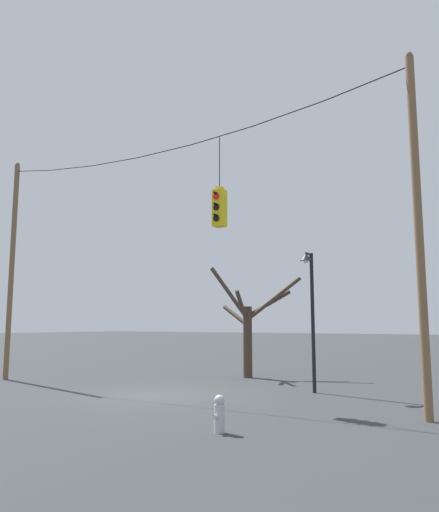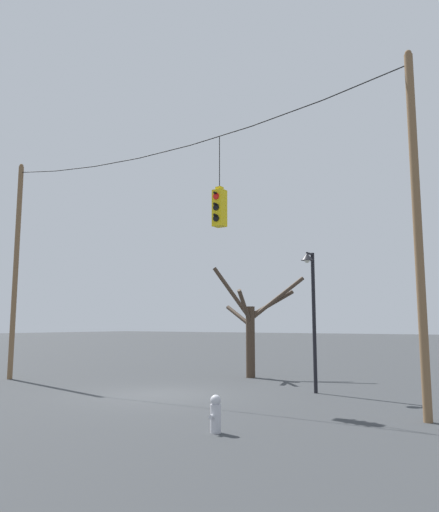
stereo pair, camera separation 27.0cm
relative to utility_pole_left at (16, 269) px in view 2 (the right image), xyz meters
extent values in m
plane|color=#383A3D|center=(7.88, -0.03, -4.44)|extent=(200.00, 200.00, 0.00)
cylinder|color=brown|center=(0.00, 0.00, -0.05)|extent=(0.20, 0.20, 8.78)
sphere|color=brown|center=(0.00, 0.00, 4.38)|extent=(0.16, 0.16, 0.16)
cylinder|color=brown|center=(15.77, 0.00, -0.05)|extent=(0.20, 0.20, 8.78)
sphere|color=brown|center=(15.77, 0.00, 4.38)|extent=(0.16, 0.16, 0.16)
cylinder|color=black|center=(1.13, 0.00, 3.92)|extent=(2.26, 0.03, 0.37)
cylinder|color=black|center=(3.38, 0.00, 3.64)|extent=(2.26, 0.03, 0.25)
cylinder|color=black|center=(5.63, 0.00, 3.47)|extent=(2.25, 0.03, 0.14)
cylinder|color=black|center=(7.88, 0.00, 3.41)|extent=(2.25, 0.03, 0.03)
cylinder|color=black|center=(10.14, 0.00, 3.47)|extent=(2.25, 0.03, 0.14)
cylinder|color=black|center=(12.39, 0.00, 3.64)|extent=(2.26, 0.03, 0.25)
cylinder|color=black|center=(14.64, 0.00, 3.92)|extent=(2.26, 0.03, 0.37)
cube|color=yellow|center=(10.13, 0.00, 1.20)|extent=(0.34, 0.34, 1.12)
cube|color=yellow|center=(10.13, 0.00, 1.81)|extent=(0.19, 0.19, 0.10)
cylinder|color=black|center=(10.13, 0.00, 2.66)|extent=(0.02, 0.02, 1.60)
cylinder|color=red|center=(10.13, -0.18, 1.54)|extent=(0.20, 0.03, 0.20)
cylinder|color=black|center=(10.13, -0.23, 1.63)|extent=(0.07, 0.12, 0.07)
cylinder|color=black|center=(10.13, -0.18, 1.20)|extent=(0.20, 0.03, 0.20)
cylinder|color=black|center=(10.13, -0.23, 1.29)|extent=(0.07, 0.12, 0.07)
cylinder|color=black|center=(10.13, -0.18, 0.86)|extent=(0.20, 0.03, 0.20)
cylinder|color=black|center=(10.13, -0.23, 0.95)|extent=(0.07, 0.12, 0.07)
cylinder|color=red|center=(10.13, 0.18, 1.54)|extent=(0.20, 0.03, 0.20)
cylinder|color=black|center=(10.13, 0.23, 1.63)|extent=(0.07, 0.12, 0.07)
cylinder|color=black|center=(10.13, 0.18, 1.20)|extent=(0.20, 0.03, 0.20)
cylinder|color=black|center=(10.13, 0.23, 1.29)|extent=(0.07, 0.12, 0.07)
cylinder|color=black|center=(10.13, 0.18, 0.86)|extent=(0.20, 0.03, 0.20)
cylinder|color=black|center=(10.13, 0.23, 0.95)|extent=(0.07, 0.12, 0.07)
cylinder|color=black|center=(11.77, 3.05, -2.19)|extent=(0.12, 0.12, 4.51)
cylinder|color=black|center=(11.77, 2.83, 0.02)|extent=(0.07, 0.44, 0.07)
cone|color=#232328|center=(11.77, 2.61, -0.10)|extent=(0.40, 0.40, 0.24)
sphere|color=silver|center=(11.77, 2.61, -0.22)|extent=(0.18, 0.18, 0.18)
cylinder|color=#423326|center=(7.69, 5.89, -2.99)|extent=(0.37, 0.37, 2.91)
cylinder|color=#423326|center=(7.09, 5.44, -0.98)|extent=(1.41, 1.13, 2.22)
cylinder|color=#423326|center=(8.58, 6.61, -1.20)|extent=(1.96, 1.62, 1.89)
cylinder|color=#423326|center=(6.97, 6.14, -1.91)|extent=(1.57, 0.68, 0.94)
cylinder|color=#423326|center=(8.34, 6.59, -1.41)|extent=(1.47, 1.57, 1.19)
cylinder|color=#423326|center=(7.75, 5.35, -1.58)|extent=(0.31, 1.23, 1.44)
cylinder|color=silver|center=(12.44, -3.56, -4.16)|extent=(0.22, 0.22, 0.56)
sphere|color=silver|center=(12.44, -3.56, -3.80)|extent=(0.22, 0.22, 0.22)
cylinder|color=silver|center=(12.44, -3.70, -4.11)|extent=(0.09, 0.10, 0.09)
camera|label=1|loc=(18.14, -12.31, -2.26)|focal=35.00mm
camera|label=2|loc=(18.37, -12.16, -2.26)|focal=35.00mm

